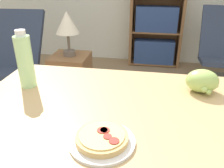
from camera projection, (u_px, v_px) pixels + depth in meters
The scene contains 8 objects.
dining_table at pixel (132, 130), 0.98m from camera, with size 1.32×0.77×0.76m.
pizza_on_plate at pixel (102, 139), 0.74m from camera, with size 0.21×0.21×0.04m.
grape_bunch at pixel (202, 81), 1.04m from camera, with size 0.14×0.12×0.10m.
drink_bottle at pixel (25, 61), 1.06m from camera, with size 0.07×0.07×0.26m.
lounge_chair_near at pixel (7, 74), 2.43m from camera, with size 0.72×0.81×0.88m.
bookshelf at pixel (157, 17), 3.18m from camera, with size 0.70×0.27×1.40m.
side_table at pixel (72, 82), 2.31m from camera, with size 0.34×0.34×0.54m.
table_lamp at pixel (67, 25), 2.06m from camera, with size 0.21×0.21×0.40m.
Camera 1 is at (0.11, -0.85, 1.26)m, focal length 38.00 mm.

